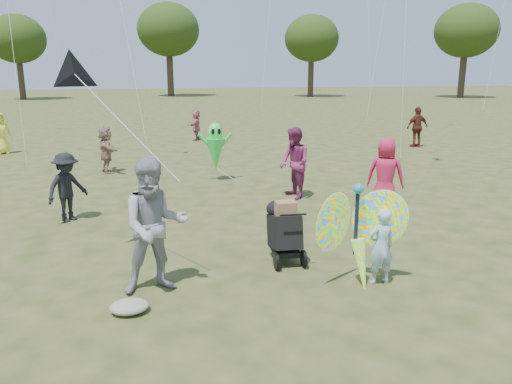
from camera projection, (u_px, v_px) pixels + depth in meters
ground at (290, 281)px, 7.91m from camera, size 160.00×160.00×0.00m
child_girl at (381, 247)px, 7.68m from camera, size 0.46×0.32×1.20m
adult_man at (155, 226)px, 7.33m from camera, size 1.07×0.87×2.03m
grey_bag at (129, 307)px, 6.86m from camera, size 0.54×0.44×0.17m
crowd_a at (385, 175)px, 11.56m from camera, size 1.01×0.92×1.74m
crowd_b at (67, 187)px, 10.84m from camera, size 1.10×1.09×1.52m
crowd_d at (106, 150)px, 15.93m from camera, size 0.78×1.45×1.50m
crowd_e at (294, 163)px, 12.77m from camera, size 0.81×0.98×1.83m
crowd_g at (0, 133)px, 19.46m from camera, size 0.95×0.81×1.64m
crowd_h at (417, 127)px, 21.15m from camera, size 1.03×0.50×1.71m
crowd_j at (196, 125)px, 23.29m from camera, size 0.89×1.39×1.43m
jogging_stroller at (284, 227)px, 8.62m from camera, size 0.55×1.07×1.09m
butterfly_kite at (358, 234)px, 7.60m from camera, size 1.74×0.75×1.80m
delta_kite_rig at (75, 74)px, 8.07m from camera, size 1.97×1.84×1.96m
alien_kite at (215, 149)px, 14.71m from camera, size 1.12×0.69×1.74m
tree_line at (192, 31)px, 49.55m from camera, size 91.78×33.60×10.79m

